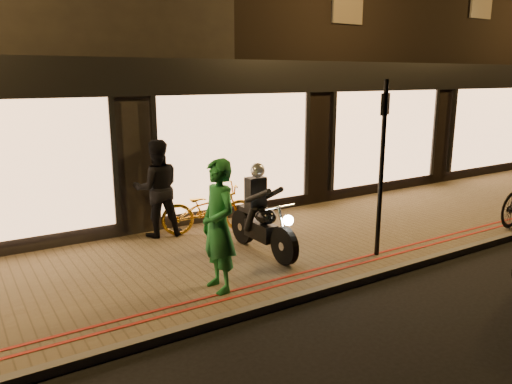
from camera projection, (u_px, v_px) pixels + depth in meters
ground at (364, 284)px, 7.78m from camera, size 90.00×90.00×0.00m
sidewalk at (289, 245)px, 9.41m from camera, size 50.00×4.00×0.12m
kerb_stone at (362, 279)px, 7.81m from camera, size 50.00×0.14×0.12m
red_kerb_lines at (341, 266)px, 8.20m from camera, size 50.00×0.26×0.01m
building_row at (147, 37)px, 14.22m from camera, size 48.00×10.11×8.50m
motorcycle at (261, 219)px, 8.70m from camera, size 0.60×1.94×1.59m
sign_post at (382, 160)px, 8.34m from camera, size 0.33×0.17×3.00m
bicycle_gold at (209, 209)px, 9.84m from camera, size 1.99×1.16×0.99m
person_green at (219, 226)px, 7.10m from camera, size 0.47×0.71×1.93m
person_dark at (157, 188)px, 9.57m from camera, size 1.04×0.88×1.89m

